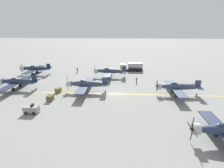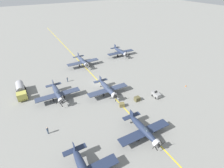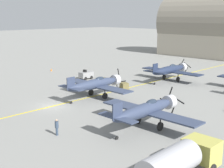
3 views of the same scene
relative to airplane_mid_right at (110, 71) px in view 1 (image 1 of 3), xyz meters
name	(u,v)px [view 1 (image 1 of 3)]	position (x,y,z in m)	size (l,w,h in m)	color
ground_plane	(114,94)	(-13.85, -2.23, -2.01)	(400.00, 400.00, 0.00)	gray
taxiway_stripe	(114,94)	(-13.85, -2.23, -2.01)	(0.30, 160.00, 0.01)	yellow
airplane_mid_right	(110,71)	(0.00, 0.00, 0.00)	(12.00, 9.98, 3.72)	#323C56
airplane_far_right	(35,69)	(1.92, 24.51, 0.00)	(12.00, 9.98, 3.65)	#202A44
airplane_mid_center	(86,84)	(-13.01, 4.58, 0.00)	(12.00, 9.98, 3.76)	#323D56
airplane_far_center	(17,82)	(-12.26, 22.11, 0.00)	(12.00, 9.98, 3.65)	#212B45
airplane_near_center	(177,87)	(-13.64, -16.54, 0.00)	(12.00, 9.98, 3.65)	#353F59
fuel_tanker	(131,67)	(8.65, -7.10, -0.50)	(2.67, 8.00, 2.98)	black
tow_tractor	(31,109)	(-24.37, 12.41, -1.22)	(1.57, 2.60, 1.79)	gray
ground_crew_walking	(137,80)	(-5.00, -7.97, -1.09)	(0.37, 0.37, 1.69)	#334256
ground_crew_inspecting	(77,70)	(5.22, 11.47, -1.01)	(0.40, 0.40, 1.84)	#334256
supply_crate_by_tanker	(58,90)	(-13.67, 11.34, -1.48)	(1.28, 1.06, 1.06)	brown
supply_crate_mid_lane	(50,98)	(-18.65, 11.24, -1.42)	(1.43, 1.19, 1.19)	brown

